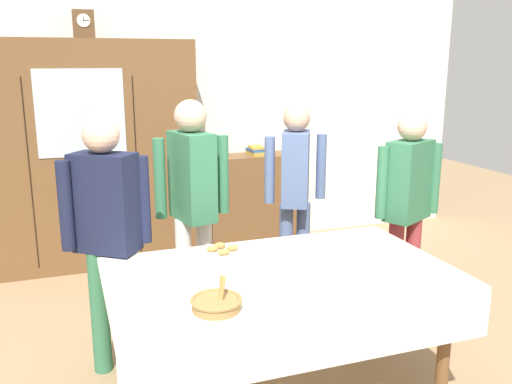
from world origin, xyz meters
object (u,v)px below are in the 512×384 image
Objects in this scene: person_beside_shelf at (107,222)px; tea_cup_mid_right at (286,258)px; pastry_plate at (222,251)px; person_near_right_end at (408,197)px; bread_basket at (216,303)px; person_by_cabinet at (192,193)px; mantel_clock at (83,24)px; spoon_center at (260,269)px; spoon_near_right at (313,252)px; tea_cup_back_edge at (234,283)px; person_behind_table_left at (296,183)px; wall_cabinet at (83,157)px; tea_cup_far_right at (379,273)px; spoon_mid_left at (334,247)px; tea_cup_far_left at (319,265)px; dining_table at (283,290)px; book_stack at (256,151)px; bookshelf_low at (256,200)px.

tea_cup_mid_right is at bearing -28.68° from person_beside_shelf.
person_near_right_end is (1.47, 0.28, 0.14)m from pastry_plate.
tea_cup_mid_right is 0.54× the size of bread_basket.
mantel_clock is at bearing 110.28° from person_by_cabinet.
person_near_right_end reaches higher than spoon_center.
tea_cup_mid_right is 1.09× the size of spoon_near_right.
person_behind_table_left reaches higher than tea_cup_back_edge.
wall_cabinet is 1.67m from person_by_cabinet.
tea_cup_far_right reaches higher than spoon_mid_left.
tea_cup_far_left is 0.39m from spoon_mid_left.
tea_cup_far_right is at bearing -97.13° from person_behind_table_left.
person_behind_table_left reaches higher than dining_table.
spoon_center is at bearing 159.52° from tea_cup_far_left.
person_beside_shelf is at bearing 125.92° from tea_cup_back_edge.
wall_cabinet is 2.30m from pastry_plate.
person_beside_shelf is (-1.06, 0.69, 0.16)m from tea_cup_far_left.
book_stack is 0.14× the size of person_beside_shelf.
tea_cup_far_left is 0.61m from pastry_plate.
book_stack is 1.91× the size of spoon_center.
wall_cabinet is 17.33× the size of spoon_mid_left.
spoon_center is 1.00× the size of spoon_mid_left.
spoon_mid_left is 1.37m from person_beside_shelf.
tea_cup_far_left is 1.09× the size of spoon_near_right.
tea_cup_mid_right is 1.29m from person_near_right_end.
tea_cup_back_edge is 0.08× the size of person_by_cabinet.
tea_cup_mid_right is 0.53m from tea_cup_far_right.
mantel_clock is 0.15× the size of person_beside_shelf.
bread_basket is at bearing -81.26° from wall_cabinet.
person_by_cabinet is at bearing -162.43° from person_behind_table_left.
tea_cup_far_right is (1.35, -2.81, -0.24)m from wall_cabinet.
tea_cup_mid_right is 0.08× the size of person_beside_shelf.
tea_cup_far_right is 1.59m from person_beside_shelf.
person_near_right_end reaches higher than dining_table.
tea_cup_mid_right is 1.32m from person_behind_table_left.
spoon_center is 0.08× the size of person_near_right_end.
spoon_mid_left is at bearing 32.96° from bread_basket.
spoon_near_right reaches higher than dining_table.
person_by_cabinet is (-0.70, 0.77, 0.22)m from spoon_mid_left.
bread_basket is 0.86× the size of pastry_plate.
tea_cup_far_left is at bearing -129.49° from spoon_mid_left.
tea_cup_far_left is at bearing -108.18° from spoon_near_right.
dining_table is at bearing -139.33° from spoon_near_right.
tea_cup_back_edge is at bearing -92.93° from person_by_cabinet.
mantel_clock is at bearing 115.37° from spoon_near_right.
pastry_plate is 0.17× the size of person_by_cabinet.
dining_table is 0.48m from pastry_plate.
bookshelf_low is 7.91× the size of tea_cup_far_left.
spoon_mid_left is at bearing 18.86° from tea_cup_mid_right.
tea_cup_mid_right is (0.98, -2.44, -0.24)m from wall_cabinet.
tea_cup_far_left reaches higher than spoon_center.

